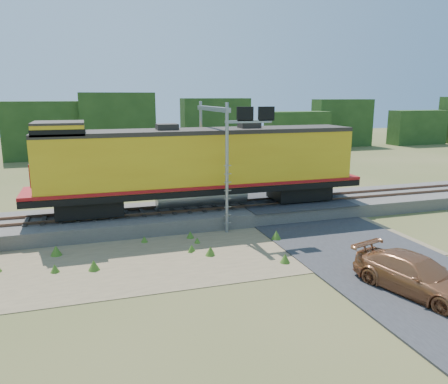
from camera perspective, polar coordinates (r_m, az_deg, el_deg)
name	(u,v)px	position (r m, az deg, el deg)	size (l,w,h in m)	color
ground	(214,255)	(21.45, -1.31, -8.19)	(140.00, 140.00, 0.00)	#475123
ballast	(187,215)	(26.86, -4.89, -3.05)	(70.00, 5.00, 0.80)	slate
rails	(187,208)	(26.74, -4.91, -2.06)	(70.00, 1.54, 0.16)	brown
dirt_shoulder	(171,255)	(21.47, -6.88, -8.21)	(26.00, 8.00, 0.03)	#8C7754
road	(333,235)	(24.79, 13.99, -5.47)	(7.00, 66.00, 0.86)	#38383A
tree_line_north	(131,132)	(57.73, -12.01, 7.73)	(130.00, 3.00, 6.50)	#1D3914
weed_clumps	(141,262)	(20.91, -10.76, -8.97)	(15.00, 6.20, 0.56)	#416C1E
locomotive	(197,164)	(26.35, -3.59, 3.67)	(20.32, 3.10, 5.24)	black
signal_gantry	(222,133)	(25.85, -0.28, 7.68)	(2.86, 6.20, 7.22)	gray
car	(416,275)	(18.81, 23.78, -9.93)	(2.07, 5.08, 1.47)	#A5653D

